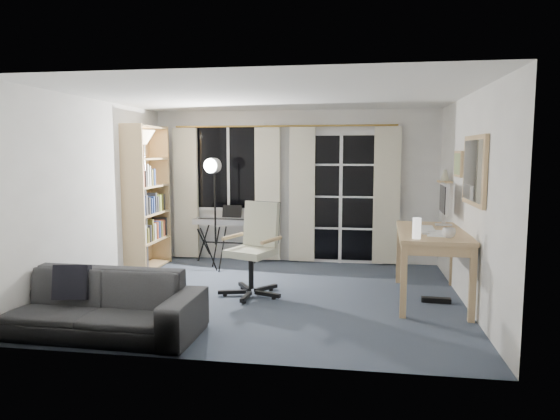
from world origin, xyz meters
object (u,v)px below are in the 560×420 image
object	(u,v)px
torchiere_lamp	(144,159)
monitor	(444,200)
keyboard_piano	(231,222)
desk	(432,239)
bookshelf	(144,202)
studio_light	(213,179)
office_chair	(257,240)
mug	(449,232)
sofa	(94,293)

from	to	relation	value
torchiere_lamp	monitor	bearing A→B (deg)	-4.32
keyboard_piano	desk	world-z (taller)	keyboard_piano
bookshelf	studio_light	xyz separation A→B (m)	(1.06, 0.04, 0.35)
bookshelf	studio_light	bearing A→B (deg)	1.80
office_chair	desk	xyz separation A→B (m)	(2.09, 0.03, 0.06)
studio_light	monitor	distance (m)	3.21
desk	monitor	size ratio (longest dim) A/B	2.65
monitor	studio_light	bearing A→B (deg)	172.10
office_chair	desk	size ratio (longest dim) A/B	0.72
bookshelf	mug	world-z (taller)	bookshelf
keyboard_piano	mug	distance (m)	3.62
office_chair	mug	size ratio (longest dim) A/B	8.33
desk	mug	bearing A→B (deg)	-75.98
desk	bookshelf	bearing A→B (deg)	168.68
keyboard_piano	studio_light	xyz separation A→B (m)	(-0.11, -0.56, 0.72)
keyboard_piano	torchiere_lamp	bearing A→B (deg)	-139.20
keyboard_piano	studio_light	distance (m)	0.92
desk	sofa	world-z (taller)	desk
mug	sofa	xyz separation A→B (m)	(-3.46, -1.15, -0.50)
office_chair	desk	world-z (taller)	office_chair
keyboard_piano	monitor	world-z (taller)	monitor
keyboard_piano	office_chair	distance (m)	1.79
monitor	torchiere_lamp	bearing A→B (deg)	178.39
torchiere_lamp	sofa	size ratio (longest dim) A/B	1.00
bookshelf	torchiere_lamp	xyz separation A→B (m)	(0.13, -0.24, 0.64)
bookshelf	keyboard_piano	bearing A→B (deg)	26.81
bookshelf	desk	distance (m)	4.14
studio_light	sofa	world-z (taller)	studio_light
mug	torchiere_lamp	bearing A→B (deg)	162.44
studio_light	mug	size ratio (longest dim) A/B	12.45
bookshelf	studio_light	distance (m)	1.11
studio_light	mug	world-z (taller)	studio_light
bookshelf	keyboard_piano	world-z (taller)	bookshelf
monitor	sofa	xyz separation A→B (m)	(-3.55, -2.10, -0.75)
desk	monitor	xyz separation A→B (m)	(0.20, 0.45, 0.42)
studio_light	keyboard_piano	bearing A→B (deg)	92.96
torchiere_lamp	office_chair	xyz separation A→B (m)	(1.78, -0.79, -0.98)
desk	sofa	distance (m)	3.75
studio_light	sofa	bearing A→B (deg)	-84.42
sofa	mug	bearing A→B (deg)	19.85
office_chair	monitor	size ratio (longest dim) A/B	1.89
office_chair	monitor	xyz separation A→B (m)	(2.29, 0.48, 0.48)
office_chair	sofa	world-z (taller)	office_chair
bookshelf	desk	size ratio (longest dim) A/B	1.35
office_chair	desk	bearing A→B (deg)	22.17
office_chair	sofa	xyz separation A→B (m)	(-1.27, -1.62, -0.27)
torchiere_lamp	studio_light	world-z (taller)	torchiere_lamp
desk	monitor	world-z (taller)	monitor
bookshelf	torchiere_lamp	distance (m)	0.69
torchiere_lamp	keyboard_piano	size ratio (longest dim) A/B	1.74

